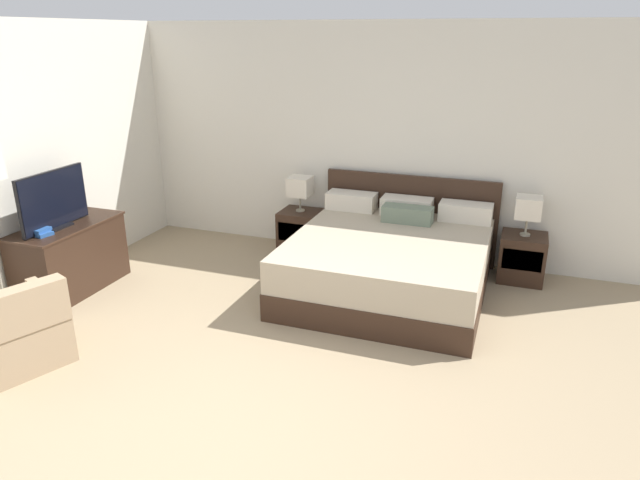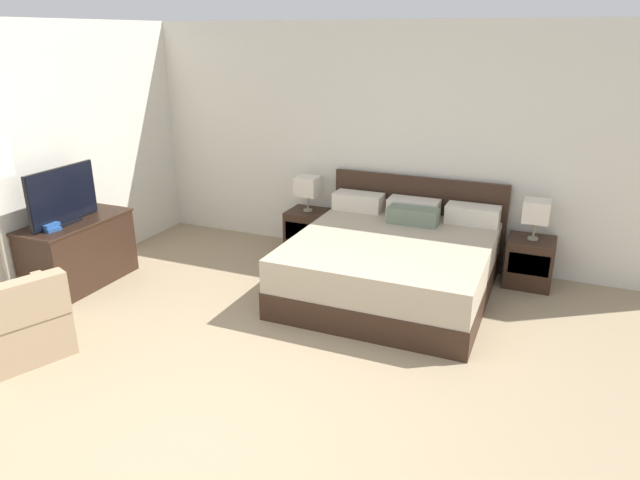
# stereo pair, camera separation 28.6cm
# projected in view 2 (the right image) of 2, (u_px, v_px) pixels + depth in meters

# --- Properties ---
(ground_plane) EXTENTS (11.75, 11.75, 0.00)m
(ground_plane) POSITION_uv_depth(u_px,v_px,m) (202.00, 450.00, 3.77)
(ground_plane) COLOR #998466
(wall_back) EXTENTS (7.25, 0.06, 2.74)m
(wall_back) POSITION_uv_depth(u_px,v_px,m) (385.00, 143.00, 6.71)
(wall_back) COLOR silver
(wall_back) RESTS_ON ground
(wall_left) EXTENTS (0.06, 5.72, 2.74)m
(wall_left) POSITION_uv_depth(u_px,v_px,m) (34.00, 160.00, 5.85)
(wall_left) COLOR silver
(wall_left) RESTS_ON ground
(bed) EXTENTS (2.05, 2.12, 1.03)m
(bed) POSITION_uv_depth(u_px,v_px,m) (393.00, 263.00, 5.96)
(bed) COLOR #332116
(bed) RESTS_ON ground
(nightstand_left) EXTENTS (0.48, 0.45, 0.53)m
(nightstand_left) POSITION_uv_depth(u_px,v_px,m) (308.00, 231.00, 7.13)
(nightstand_left) COLOR #332116
(nightstand_left) RESTS_ON ground
(nightstand_right) EXTENTS (0.48, 0.45, 0.53)m
(nightstand_right) POSITION_uv_depth(u_px,v_px,m) (530.00, 262.00, 6.16)
(nightstand_right) COLOR #332116
(nightstand_right) RESTS_ON ground
(table_lamp_left) EXTENTS (0.27, 0.27, 0.43)m
(table_lamp_left) POSITION_uv_depth(u_px,v_px,m) (308.00, 186.00, 6.93)
(table_lamp_left) COLOR gray
(table_lamp_left) RESTS_ON nightstand_left
(table_lamp_right) EXTENTS (0.27, 0.27, 0.43)m
(table_lamp_right) POSITION_uv_depth(u_px,v_px,m) (536.00, 211.00, 5.97)
(table_lamp_right) COLOR gray
(table_lamp_right) RESTS_ON nightstand_right
(dresser) EXTENTS (0.57, 1.19, 0.73)m
(dresser) POSITION_uv_depth(u_px,v_px,m) (79.00, 251.00, 6.14)
(dresser) COLOR #332116
(dresser) RESTS_ON ground
(tv) EXTENTS (0.18, 0.86, 0.58)m
(tv) POSITION_uv_depth(u_px,v_px,m) (63.00, 197.00, 5.84)
(tv) COLOR black
(tv) RESTS_ON dresser
(book_red_cover) EXTENTS (0.27, 0.19, 0.04)m
(book_red_cover) POSITION_uv_depth(u_px,v_px,m) (48.00, 228.00, 5.72)
(book_red_cover) COLOR #234C8E
(book_red_cover) RESTS_ON dresser
(book_blue_cover) EXTENTS (0.19, 0.17, 0.03)m
(book_blue_cover) POSITION_uv_depth(u_px,v_px,m) (47.00, 224.00, 5.72)
(book_blue_cover) COLOR #234C8E
(book_blue_cover) RESTS_ON book_red_cover
(armchair_by_window) EXTENTS (0.90, 0.89, 0.76)m
(armchair_by_window) POSITION_uv_depth(u_px,v_px,m) (20.00, 325.00, 4.79)
(armchair_by_window) COLOR #9E8466
(armchair_by_window) RESTS_ON ground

